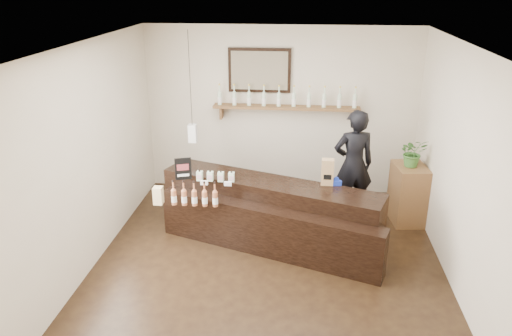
% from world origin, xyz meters
% --- Properties ---
extents(ground, '(5.00, 5.00, 0.00)m').
position_xyz_m(ground, '(0.00, 0.00, 0.00)').
color(ground, black).
rests_on(ground, ground).
extents(room_shell, '(5.00, 5.00, 5.00)m').
position_xyz_m(room_shell, '(0.00, 0.00, 1.70)').
color(room_shell, beige).
rests_on(room_shell, ground).
extents(back_wall_decor, '(2.66, 0.96, 1.69)m').
position_xyz_m(back_wall_decor, '(-0.16, 2.37, 1.76)').
color(back_wall_decor, brown).
rests_on(back_wall_decor, ground).
extents(counter, '(3.15, 1.88, 1.03)m').
position_xyz_m(counter, '(-0.04, 0.58, 0.41)').
color(counter, black).
rests_on(counter, ground).
extents(promo_sign, '(0.22, 0.09, 0.32)m').
position_xyz_m(promo_sign, '(-1.23, 0.64, 1.04)').
color(promo_sign, black).
rests_on(promo_sign, counter).
extents(paper_bag, '(0.17, 0.13, 0.36)m').
position_xyz_m(paper_bag, '(0.74, 0.68, 1.06)').
color(paper_bag, '#936C47').
rests_on(paper_bag, counter).
extents(tape_dispenser, '(0.15, 0.07, 0.12)m').
position_xyz_m(tape_dispenser, '(0.86, 0.65, 0.92)').
color(tape_dispenser, '#1932B0').
rests_on(tape_dispenser, counter).
extents(side_cabinet, '(0.52, 0.67, 0.89)m').
position_xyz_m(side_cabinet, '(2.00, 1.45, 0.45)').
color(side_cabinet, brown).
rests_on(side_cabinet, ground).
extents(potted_plant, '(0.44, 0.40, 0.43)m').
position_xyz_m(potted_plant, '(2.00, 1.45, 1.11)').
color(potted_plant, '#3B6E2C').
rests_on(potted_plant, side_cabinet).
extents(shopkeeper, '(0.79, 0.60, 1.93)m').
position_xyz_m(shopkeeper, '(1.17, 1.55, 0.96)').
color(shopkeeper, black).
rests_on(shopkeeper, ground).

